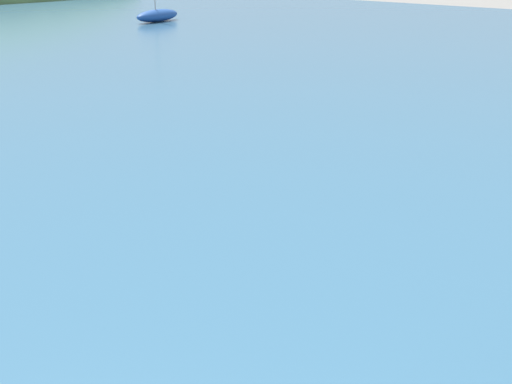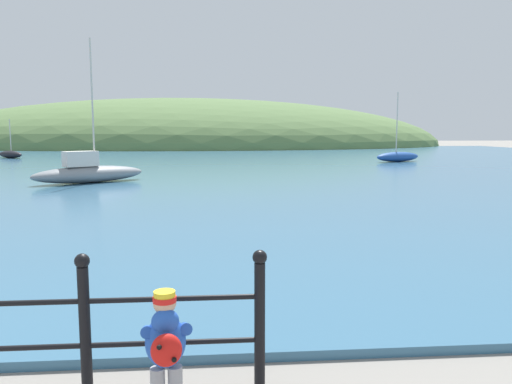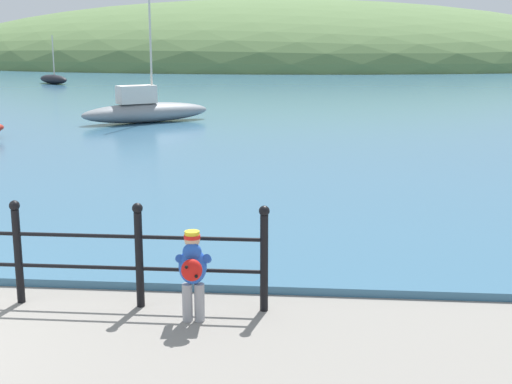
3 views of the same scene
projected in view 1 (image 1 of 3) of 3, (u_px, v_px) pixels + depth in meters
boat_nearest_quay at (158, 15)px, 32.50m from camera, size 3.64×2.32×4.55m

